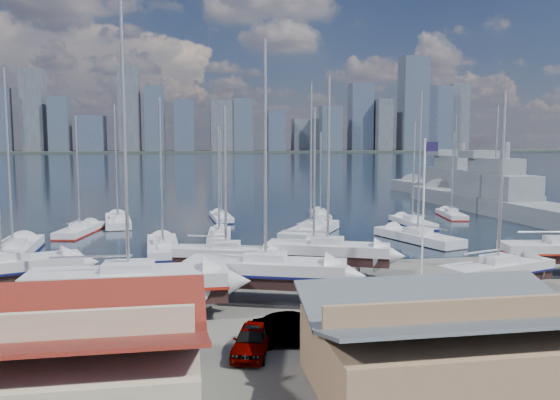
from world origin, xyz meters
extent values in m
plane|color=#605E59|center=(0.00, -10.00, 0.00)|extent=(1400.00, 1400.00, 0.00)
cube|color=#1A2E3E|center=(0.00, 300.00, -0.15)|extent=(1400.00, 600.00, 0.40)
cube|color=#2D332D|center=(0.00, 560.00, 1.10)|extent=(1400.00, 80.00, 2.20)
cube|color=#595E66|center=(-168.55, 559.47, 44.11)|extent=(22.49, 24.47, 83.83)
cube|color=#3D4756|center=(-141.97, 552.31, 30.18)|extent=(19.55, 21.83, 55.97)
cube|color=#475166|center=(-111.19, 558.58, 20.77)|extent=(26.03, 30.49, 37.14)
cube|color=#595E66|center=(-70.96, 546.95, 46.02)|extent=(21.60, 16.58, 87.63)
cube|color=#3D4756|center=(-45.38, 548.38, 36.00)|extent=(19.42, 28.42, 67.60)
cube|color=#475166|center=(-15.00, 551.59, 29.25)|extent=(20.24, 23.80, 54.09)
cube|color=#595E66|center=(25.78, 548.33, 29.20)|extent=(24.62, 19.72, 54.00)
cube|color=#3D4756|center=(47.64, 546.55, 30.18)|extent=(20.75, 17.93, 55.97)
cube|color=#475166|center=(84.09, 544.87, 23.71)|extent=(18.36, 16.25, 43.03)
cube|color=#595E66|center=(120.24, 563.78, 20.05)|extent=(28.49, 22.03, 35.69)
cube|color=#3D4756|center=(145.71, 546.00, 26.75)|extent=(23.34, 17.87, 49.11)
cube|color=#475166|center=(184.98, 560.84, 40.18)|extent=(25.35, 19.79, 75.95)
cube|color=#595E66|center=(208.39, 554.33, 31.04)|extent=(17.00, 27.45, 57.67)
cube|color=#3D4756|center=(245.53, 554.25, 55.22)|extent=(29.28, 24.05, 106.04)
cube|color=#475166|center=(277.54, 563.71, 39.40)|extent=(30.82, 28.37, 74.41)
cube|color=#595E66|center=(307.39, 565.54, 40.94)|extent=(21.74, 17.03, 77.48)
cube|color=#BFB293|center=(-18.00, -26.00, 1.60)|extent=(14.00, 9.00, 3.20)
cube|color=maroon|center=(-18.00, -26.00, 3.80)|extent=(14.70, 9.45, 1.41)
cube|color=#8C6B4C|center=(0.00, -26.00, 1.50)|extent=(12.00, 8.00, 3.00)
cube|color=#565D62|center=(0.00, -26.00, 3.54)|extent=(12.60, 8.40, 1.27)
cube|color=#2D2D33|center=(-24.12, -7.98, 0.08)|extent=(6.27, 4.36, 0.16)
cube|color=black|center=(-24.12, -7.98, 1.62)|extent=(10.64, 5.77, 0.83)
cube|color=#B8B8BC|center=(-24.12, -7.98, 2.45)|extent=(10.78, 6.18, 0.83)
cube|color=#0D1043|center=(-24.12, -7.98, 2.07)|extent=(10.89, 6.25, 0.17)
cube|color=#B8B8BC|center=(-24.12, -7.98, 3.11)|extent=(3.03, 2.51, 0.50)
cube|color=#2D2D33|center=(-15.00, -13.79, 0.08)|extent=(6.65, 3.15, 0.16)
cube|color=black|center=(-15.00, -13.79, 1.68)|extent=(12.05, 3.08, 0.96)
cube|color=#B8B8BC|center=(-15.00, -13.79, 2.64)|extent=(12.06, 3.58, 0.96)
cube|color=maroon|center=(-15.00, -13.79, 2.20)|extent=(12.18, 3.62, 0.19)
cube|color=#B8B8BC|center=(-15.00, -13.79, 3.37)|extent=(3.04, 2.07, 0.50)
cylinder|color=#B2B2B7|center=(-15.00, -13.79, 11.22)|extent=(0.22, 0.22, 16.20)
cube|color=#2D2D33|center=(-8.43, -4.49, 0.08)|extent=(4.97, 3.34, 0.16)
cube|color=black|center=(-8.43, -4.49, 1.53)|extent=(8.51, 4.33, 0.66)
cube|color=#B8B8BC|center=(-8.43, -4.49, 2.20)|extent=(8.61, 4.66, 0.66)
cube|color=#B8B8BC|center=(-8.43, -4.49, 2.78)|extent=(2.39, 1.94, 0.50)
cylinder|color=#B2B2B7|center=(-8.43, -4.49, 8.13)|extent=(0.22, 0.22, 11.20)
cube|color=#2D2D33|center=(-6.22, -11.47, 0.08)|extent=(6.53, 4.52, 0.16)
cube|color=black|center=(-6.22, -11.47, 1.63)|extent=(11.10, 5.95, 0.87)
cube|color=#B8B8BC|center=(-6.22, -11.47, 2.50)|extent=(11.25, 6.38, 0.87)
cube|color=#0D1043|center=(-6.22, -11.47, 2.10)|extent=(11.36, 6.45, 0.17)
cube|color=#B8B8BC|center=(-6.22, -11.47, 3.19)|extent=(3.16, 2.60, 0.50)
cylinder|color=#B2B2B7|center=(-6.22, -11.47, 10.26)|extent=(0.22, 0.22, 14.65)
cube|color=#2D2D33|center=(-0.30, -5.42, 0.08)|extent=(5.95, 4.32, 0.16)
cube|color=black|center=(-0.30, -5.42, 1.59)|extent=(10.01, 5.84, 0.79)
cube|color=#B8B8BC|center=(-0.30, -5.42, 2.38)|extent=(10.17, 6.23, 0.79)
cube|color=#B8B8BC|center=(-0.30, -5.42, 3.03)|extent=(2.90, 2.45, 0.50)
cylinder|color=#B2B2B7|center=(-0.30, -5.42, 9.42)|extent=(0.22, 0.22, 13.30)
cube|color=#2D2D33|center=(9.77, -13.41, 0.08)|extent=(5.25, 3.56, 0.16)
cube|color=black|center=(9.77, -13.41, 1.55)|extent=(8.96, 4.63, 0.70)
cube|color=#B8B8BC|center=(9.77, -13.41, 2.25)|extent=(9.07, 4.98, 0.70)
cube|color=#0D1043|center=(9.77, -13.41, 1.93)|extent=(9.16, 5.03, 0.14)
cube|color=#B8B8BC|center=(9.77, -13.41, 2.85)|extent=(2.53, 2.06, 0.50)
cylinder|color=#B2B2B7|center=(9.77, -13.41, 8.50)|extent=(0.22, 0.22, 11.80)
cube|color=#2D2D33|center=(18.66, -8.06, 0.08)|extent=(5.55, 3.14, 0.16)
cube|color=black|center=(-27.86, 7.02, -0.34)|extent=(3.75, 12.48, 0.99)
cube|color=#B8B8BC|center=(-27.86, 7.02, 0.64)|extent=(4.27, 12.52, 0.99)
cube|color=#0D1043|center=(-27.86, 7.02, 0.19)|extent=(4.31, 12.64, 0.20)
cube|color=#B8B8BC|center=(-27.86, 7.02, 1.38)|extent=(2.27, 3.21, 0.50)
cylinder|color=#B2B2B7|center=(-27.86, 7.02, 9.45)|extent=(0.22, 0.22, 16.62)
cube|color=black|center=(-24.18, 19.72, -0.26)|extent=(4.11, 9.99, 0.78)
cube|color=#B8B8BC|center=(-24.18, 19.72, 0.52)|extent=(4.51, 10.07, 0.78)
cube|color=maroon|center=(-24.18, 19.72, 0.16)|extent=(4.55, 10.17, 0.16)
cube|color=#B8B8BC|center=(-24.18, 19.72, 1.16)|extent=(2.06, 2.70, 0.50)
cylinder|color=#B2B2B7|center=(-24.18, 19.72, 7.47)|extent=(0.22, 0.22, 13.13)
cube|color=black|center=(-20.62, 26.42, -0.30)|extent=(4.16, 11.27, 0.88)
cube|color=#B8B8BC|center=(-20.62, 26.42, 0.58)|extent=(4.62, 11.34, 0.88)
cube|color=#B8B8BC|center=(-20.62, 26.42, 1.27)|extent=(2.22, 2.99, 0.50)
cylinder|color=#B2B2B7|center=(-20.62, 26.42, 8.45)|extent=(0.22, 0.22, 14.87)
cube|color=black|center=(-13.95, 7.26, -0.29)|extent=(3.24, 10.71, 0.85)
cube|color=#B8B8BC|center=(-13.95, 7.26, 0.56)|extent=(3.68, 10.74, 0.85)
cube|color=#0D1043|center=(-13.95, 7.26, 0.17)|extent=(3.72, 10.85, 0.17)
cube|color=#B8B8BC|center=(-13.95, 7.26, 1.23)|extent=(1.95, 2.76, 0.50)
cylinder|color=#B2B2B7|center=(-13.95, 7.26, 8.11)|extent=(0.22, 0.22, 14.26)
cube|color=black|center=(-7.98, 13.25, -0.23)|extent=(2.84, 8.91, 0.70)
cube|color=#B8B8BC|center=(-7.98, 13.25, 0.47)|extent=(3.20, 8.94, 0.70)
cube|color=#B8B8BC|center=(-7.98, 13.25, 1.07)|extent=(1.66, 2.31, 0.50)
cylinder|color=#B2B2B7|center=(-7.98, 13.25, 6.74)|extent=(0.22, 0.22, 11.83)
cube|color=black|center=(-6.84, 28.71, -0.23)|extent=(2.64, 8.84, 0.70)
cube|color=#B8B8BC|center=(-6.84, 28.71, 0.47)|extent=(3.01, 8.87, 0.70)
cube|color=#0D1043|center=(-6.84, 28.71, 0.15)|extent=(3.04, 8.95, 0.14)
cube|color=#B8B8BC|center=(-6.84, 28.71, 1.07)|extent=(1.61, 2.27, 0.50)
cylinder|color=#B2B2B7|center=(-6.84, 28.71, 6.71)|extent=(0.22, 0.22, 11.78)
cube|color=black|center=(0.51, 3.01, -0.26)|extent=(5.62, 9.99, 0.78)
cube|color=#B8B8BC|center=(0.51, 3.01, 0.52)|extent=(6.00, 10.13, 0.78)
cube|color=maroon|center=(0.51, 3.01, 0.16)|extent=(6.06, 10.23, 0.16)
cube|color=#B8B8BC|center=(0.51, 3.01, 1.16)|extent=(2.40, 2.87, 0.50)
cylinder|color=#B2B2B7|center=(0.51, 3.01, 7.52)|extent=(0.22, 0.22, 13.22)
cube|color=black|center=(2.71, 14.12, -0.34)|extent=(8.95, 12.04, 0.99)
cube|color=#B8B8BC|center=(2.71, 14.12, 0.64)|extent=(9.39, 12.31, 0.99)
cube|color=#B8B8BC|center=(2.71, 14.12, 1.38)|extent=(3.38, 3.71, 0.50)
cylinder|color=#B2B2B7|center=(2.71, 14.12, 9.45)|extent=(0.22, 0.22, 16.64)
cube|color=black|center=(7.38, 28.45, -0.23)|extent=(3.17, 8.80, 0.69)
cube|color=#B8B8BC|center=(7.38, 28.45, 0.46)|extent=(3.53, 8.85, 0.69)
cube|color=#0D1043|center=(7.38, 28.45, 0.15)|extent=(3.57, 8.94, 0.14)
cube|color=#B8B8BC|center=(7.38, 28.45, 1.06)|extent=(1.72, 2.32, 0.50)
cylinder|color=#B2B2B7|center=(7.38, 28.45, 6.61)|extent=(0.22, 0.22, 11.61)
cube|color=black|center=(13.39, 8.17, -0.31)|extent=(6.15, 11.63, 0.91)
cube|color=#B8B8BC|center=(13.39, 8.17, 0.60)|extent=(6.60, 11.78, 0.91)
cube|color=#B8B8BC|center=(13.39, 8.17, 1.30)|extent=(2.71, 3.30, 0.50)
cylinder|color=#B2B2B7|center=(13.39, 8.17, 8.72)|extent=(0.22, 0.22, 15.33)
cube|color=black|center=(17.54, 19.32, -0.25)|extent=(2.62, 9.51, 0.75)
cube|color=#B8B8BC|center=(17.54, 19.32, 0.50)|extent=(3.02, 9.52, 0.75)
cube|color=#0D1043|center=(17.54, 19.32, 0.16)|extent=(3.05, 9.62, 0.15)
cube|color=#B8B8BC|center=(17.54, 19.32, 1.13)|extent=(1.68, 2.42, 0.50)
cylinder|color=#B2B2B7|center=(17.54, 19.32, 7.24)|extent=(0.22, 0.22, 12.72)
cube|color=black|center=(26.40, 26.02, -0.23)|extent=(3.62, 8.88, 0.69)
cube|color=#B8B8BC|center=(26.40, 26.02, 0.47)|extent=(3.97, 8.94, 0.69)
cube|color=maroon|center=(26.40, 26.02, 0.15)|extent=(4.01, 9.03, 0.14)
cube|color=#B8B8BC|center=(26.40, 26.02, 1.06)|extent=(1.83, 2.39, 0.50)
cylinder|color=#B2B2B7|center=(26.40, 26.02, 6.65)|extent=(0.22, 0.22, 11.67)
cube|color=slate|center=(35.75, 30.41, 0.46)|extent=(8.40, 45.36, 4.07)
cube|color=slate|center=(35.75, 30.41, 4.29)|extent=(6.19, 15.96, 3.60)
cube|color=slate|center=(35.75, 30.41, 7.29)|extent=(4.57, 9.15, 2.40)
cube|color=slate|center=(35.63, 34.93, 8.99)|extent=(5.18, 4.65, 1.20)
cylinder|color=#B2B2B7|center=(35.75, 30.41, 12.49)|extent=(0.30, 0.30, 8.00)
cube|color=slate|center=(40.10, 51.94, 0.44)|extent=(9.92, 43.36, 3.87)
cube|color=slate|center=(40.10, 51.94, 4.17)|extent=(6.56, 15.40, 3.60)
cube|color=slate|center=(40.10, 51.94, 7.17)|extent=(4.73, 8.87, 2.40)
cube|color=slate|center=(39.80, 56.23, 8.87)|extent=(5.11, 4.63, 1.20)
cylinder|color=#B2B2B7|center=(40.10, 51.94, 12.37)|extent=(0.30, 0.30, 8.00)
imported|color=gray|center=(-8.20, -20.44, 0.75)|extent=(2.89, 4.69, 1.49)
imported|color=gray|center=(-5.70, -19.66, 0.81)|extent=(5.17, 2.63, 1.62)
imported|color=gray|center=(0.81, -19.77, 0.79)|extent=(4.35, 6.21, 1.58)
imported|color=gray|center=(7.26, -22.00, 0.79)|extent=(2.46, 5.52, 1.57)
cylinder|color=white|center=(4.62, -12.43, 5.57)|extent=(0.12, 0.12, 11.15)
cube|color=#19133C|center=(5.09, -12.43, 10.59)|extent=(0.93, 0.05, 0.65)
camera|label=1|loc=(-11.29, -47.49, 10.85)|focal=35.00mm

